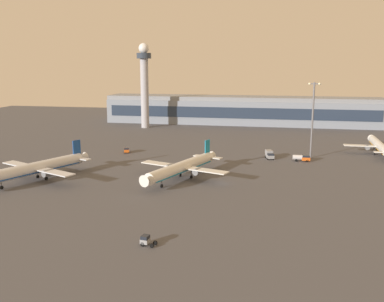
# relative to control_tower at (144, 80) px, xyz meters

# --- Properties ---
(ground_plane) EXTENTS (416.00, 416.00, 0.00)m
(ground_plane) POSITION_rel_control_tower_xyz_m (57.78, -107.27, -26.56)
(ground_plane) COLOR #4C4C51
(terminal_building) EXTENTS (161.00, 22.40, 16.40)m
(terminal_building) POSITION_rel_control_tower_xyz_m (51.45, 26.20, -18.46)
(terminal_building) COLOR gray
(terminal_building) RESTS_ON ground
(control_tower) EXTENTS (8.00, 8.00, 46.48)m
(control_tower) POSITION_rel_control_tower_xyz_m (0.00, 0.00, 0.00)
(control_tower) COLOR #A8A8B2
(control_tower) RESTS_ON ground
(airplane_mid_apron) EXTENTS (30.21, 38.26, 10.36)m
(airplane_mid_apron) POSITION_rel_control_tower_xyz_m (0.90, -115.17, -22.64)
(airplane_mid_apron) COLOR silver
(airplane_mid_apron) RESTS_ON ground
(airplane_taxiway_distant) EXTENTS (29.88, 37.94, 10.07)m
(airplane_taxiway_distant) POSITION_rel_control_tower_xyz_m (44.87, -104.26, -22.75)
(airplane_taxiway_distant) COLOR silver
(airplane_taxiway_distant) RESTS_ON ground
(airplane_terminal_side) EXTENTS (27.36, 35.21, 9.05)m
(airplane_terminal_side) POSITION_rel_control_tower_xyz_m (113.54, -52.00, -23.14)
(airplane_terminal_side) COLOR silver
(airplane_terminal_side) RESTS_ON ground
(pushback_tug) EXTENTS (3.32, 2.27, 2.05)m
(pushback_tug) POSITION_rel_control_tower_xyz_m (48.82, -155.40, -25.49)
(pushback_tug) COLOR gray
(pushback_tug) RESTS_ON ground
(maintenance_van) EXTENTS (3.25, 4.56, 2.25)m
(maintenance_van) POSITION_rel_control_tower_xyz_m (13.67, -69.07, -25.38)
(maintenance_van) COLOR #D85919
(maintenance_van) RESTS_ON ground
(fuel_truck) EXTENTS (6.36, 2.57, 2.35)m
(fuel_truck) POSITION_rel_control_tower_xyz_m (82.82, -71.14, -25.19)
(fuel_truck) COLOR #D85919
(fuel_truck) RESTS_ON ground
(catering_truck) EXTENTS (3.76, 6.07, 3.05)m
(catering_truck) POSITION_rel_control_tower_xyz_m (70.85, -68.68, -24.98)
(catering_truck) COLOR gray
(catering_truck) RESTS_ON ground
(apron_light_west) EXTENTS (4.80, 0.90, 28.78)m
(apron_light_west) POSITION_rel_control_tower_xyz_m (86.28, -64.58, -10.29)
(apron_light_west) COLOR slate
(apron_light_west) RESTS_ON ground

